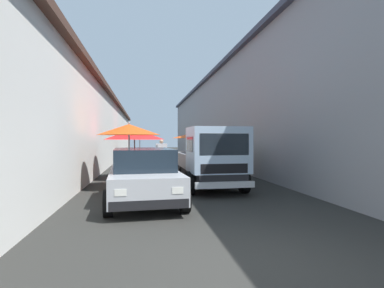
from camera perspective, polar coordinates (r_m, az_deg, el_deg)
ground at (r=17.48m, az=-4.27°, el=-4.67°), size 90.00×90.00×0.00m
building_left_whitewash at (r=20.37m, az=-24.88°, el=2.49°), size 49.80×7.50×4.56m
building_right_concrete at (r=21.39m, az=14.30°, el=5.11°), size 49.80×7.50×6.53m
fruit_stall_far_right at (r=13.37m, az=-10.76°, el=1.12°), size 2.61×2.61×2.23m
fruit_stall_mid_lane at (r=13.50m, az=4.30°, el=0.59°), size 2.28×2.28×2.21m
fruit_stall_far_left at (r=18.99m, az=-0.07°, el=0.71°), size 2.44×2.44×2.15m
fruit_stall_near_right at (r=23.69m, az=-9.78°, el=1.37°), size 2.40×2.40×2.46m
fruit_stall_near_left at (r=10.69m, az=-11.82°, el=1.27°), size 2.16×2.16×2.30m
hatchback_car at (r=8.36m, az=-9.05°, el=-5.76°), size 4.01×2.12×1.45m
delivery_truck at (r=10.21m, az=3.75°, el=-2.83°), size 4.96×2.07×2.08m
vendor_by_crates at (r=17.50m, az=-5.72°, el=-1.47°), size 0.25×0.66×1.68m
vendor_in_shade at (r=13.22m, az=10.13°, el=-2.40°), size 0.53×0.45×1.63m
plastic_stool at (r=17.69m, az=2.14°, el=-3.54°), size 0.30×0.30×0.43m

